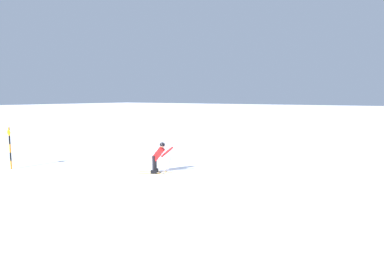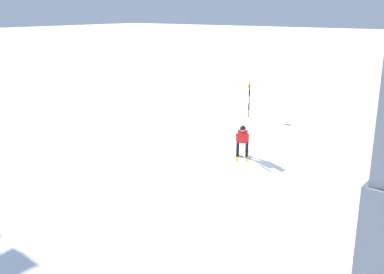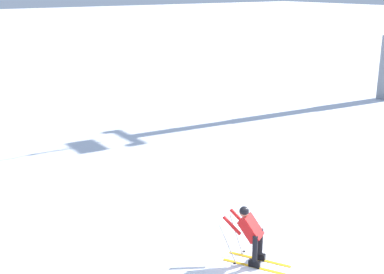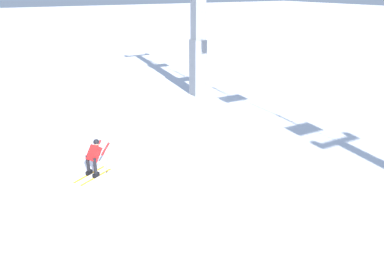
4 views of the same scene
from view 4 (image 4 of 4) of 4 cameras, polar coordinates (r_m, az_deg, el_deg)
The scene contains 3 objects.
ground_plane at distance 14.90m, azimuth -16.71°, elevation -6.15°, with size 260.00×260.00×0.00m, color white.
skier_carving_main at distance 14.66m, azimuth -15.25°, elevation -2.77°, with size 1.33×1.76×1.60m.
lift_tower_near at distance 24.20m, azimuth 0.98°, elevation 17.81°, with size 0.88×2.86×11.72m.
Camera 4 is at (12.94, -2.36, 7.00)m, focal length 33.58 mm.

